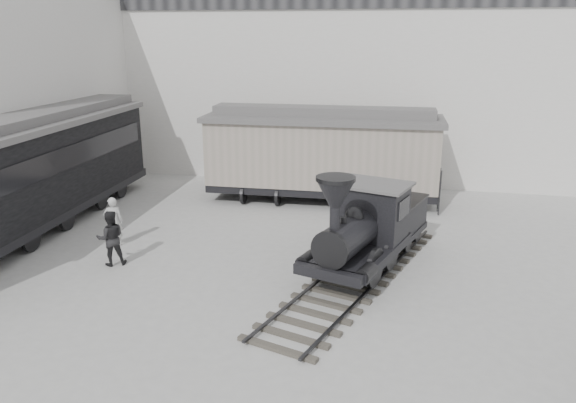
% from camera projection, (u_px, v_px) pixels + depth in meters
% --- Properties ---
extents(ground, '(90.00, 90.00, 0.00)m').
position_uv_depth(ground, '(281.00, 323.00, 14.12)').
color(ground, '#9E9E9B').
extents(north_wall, '(34.00, 2.51, 11.00)m').
position_uv_depth(north_wall, '(351.00, 64.00, 26.52)').
color(north_wall, silver).
rests_on(north_wall, ground).
extents(west_pavilion, '(7.00, 12.11, 9.00)m').
position_uv_depth(west_pavilion, '(15.00, 91.00, 25.08)').
color(west_pavilion, silver).
rests_on(west_pavilion, ground).
extents(locomotive, '(4.84, 9.73, 3.37)m').
position_uv_depth(locomotive, '(366.00, 232.00, 16.90)').
color(locomotive, '#3F3B35').
rests_on(locomotive, ground).
extents(boxcar, '(9.99, 3.38, 4.06)m').
position_uv_depth(boxcar, '(322.00, 152.00, 23.75)').
color(boxcar, black).
rests_on(boxcar, ground).
extents(passenger_coach, '(3.69, 15.02, 3.99)m').
position_uv_depth(passenger_coach, '(22.00, 174.00, 19.83)').
color(passenger_coach, black).
rests_on(passenger_coach, ground).
extents(visitor_a, '(0.75, 0.66, 1.72)m').
position_uv_depth(visitor_a, '(113.00, 222.00, 19.02)').
color(visitor_a, beige).
rests_on(visitor_a, ground).
extents(visitor_b, '(1.08, 1.01, 1.76)m').
position_uv_depth(visitor_b, '(111.00, 238.00, 17.43)').
color(visitor_b, black).
rests_on(visitor_b, ground).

